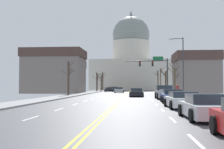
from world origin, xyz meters
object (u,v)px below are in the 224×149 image
Objects in this scene: sedan_near_05 at (205,107)px; sedan_oncoming_02 at (112,89)px; sedan_near_03 at (172,96)px; sedan_oncoming_00 at (119,90)px; sedan_near_04 at (182,100)px; sedan_oncoming_03 at (115,89)px; sedan_near_00 at (136,92)px; pickup_truck_near_02 at (165,93)px; sedan_near_01 at (136,93)px; signal_gantry at (155,67)px; sedan_oncoming_01 at (109,90)px; pedestrian_00 at (178,89)px; street_lamp_right at (181,62)px.

sedan_near_05 is 67.15m from sedan_oncoming_02.
sedan_oncoming_00 is at bearing 101.35° from sedan_near_03.
sedan_near_04 is 1.00× the size of sedan_oncoming_03.
pickup_truck_near_02 is at bearing -75.42° from sedan_near_00.
sedan_near_05 is at bearing -90.52° from pickup_truck_near_02.
sedan_oncoming_03 is (-6.92, 50.32, -0.04)m from sedan_near_01.
signal_gantry reaches higher than sedan_oncoming_02.
sedan_near_04 is 71.67m from sedan_oncoming_03.
signal_gantry is at bearing 89.39° from sedan_near_04.
sedan_oncoming_00 reaches higher than sedan_oncoming_01.
sedan_near_04 is (-0.34, -32.05, -4.43)m from signal_gantry.
sedan_near_05 is 2.71× the size of pedestrian_00.
sedan_near_04 is 1.09× the size of sedan_oncoming_00.
pedestrian_00 reaches higher than sedan_oncoming_02.
street_lamp_right is (2.57, -13.79, -0.16)m from signal_gantry.
sedan_near_01 is 1.01× the size of sedan_oncoming_03.
sedan_near_00 is 1.02× the size of sedan_oncoming_02.
sedan_oncoming_00 reaches higher than sedan_near_00.
sedan_oncoming_00 is at bearing 114.77° from pedestrian_00.
sedan_near_04 is 1.00× the size of sedan_oncoming_02.
signal_gantry is 14.03m from street_lamp_right.
sedan_oncoming_01 is at bearing -90.62° from sedan_oncoming_02.
signal_gantry is at bearing 72.62° from sedan_near_01.
pickup_truck_near_02 reaches higher than sedan_near_01.
street_lamp_right is at bearing -21.11° from sedan_near_01.
sedan_near_00 is at bearing -81.04° from sedan_oncoming_03.
sedan_oncoming_01 is (-3.12, 9.46, -0.05)m from sedan_oncoming_00.
signal_gantry is at bearing 89.54° from sedan_near_03.
signal_gantry is 18.66m from pickup_truck_near_02.
pickup_truck_near_02 is at bearing 89.49° from sedan_near_03.
sedan_oncoming_01 is at bearing 102.55° from sedan_near_01.
street_lamp_right is 1.43× the size of pickup_truck_near_02.
sedan_oncoming_00 is at bearing 99.43° from sedan_near_04.
street_lamp_right is at bearing -55.36° from sedan_near_00.
street_lamp_right is at bearing -79.45° from signal_gantry.
signal_gantry is 1.41× the size of pickup_truck_near_02.
signal_gantry is 32.36m from sedan_near_04.
sedan_near_05 is at bearing -84.49° from sedan_near_00.
sedan_oncoming_00 reaches higher than sedan_oncoming_03.
sedan_near_03 is 0.95× the size of sedan_near_04.
pedestrian_00 reaches higher than sedan_near_01.
sedan_oncoming_00 is (-6.98, 42.01, 0.01)m from sedan_near_04.
signal_gantry reaches higher than sedan_near_05.
sedan_oncoming_03 is (-0.06, 19.48, 0.01)m from sedan_oncoming_01.
sedan_near_03 is 1.04× the size of sedan_oncoming_00.
signal_gantry reaches higher than sedan_near_03.
street_lamp_right reaches higher than signal_gantry.
pedestrian_00 is (9.74, -21.11, 0.49)m from sedan_oncoming_00.
sedan_near_00 is at bearing 99.34° from sedan_near_03.
sedan_near_01 is 14.49m from sedan_near_03.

